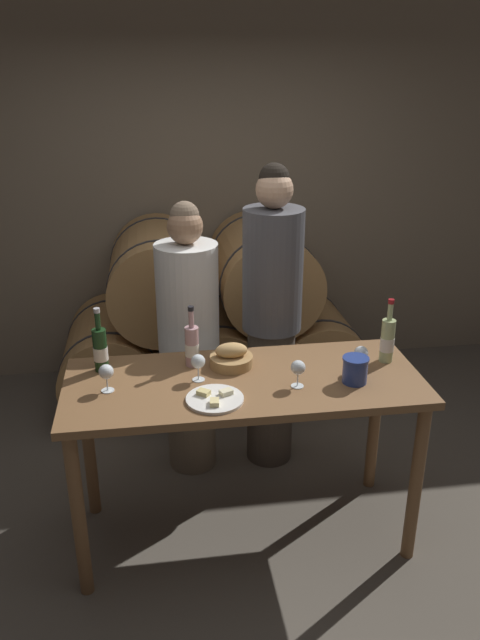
# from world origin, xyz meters

# --- Properties ---
(ground_plane) EXTENTS (10.00, 10.00, 0.00)m
(ground_plane) POSITION_xyz_m (0.00, 0.00, 0.00)
(ground_plane) COLOR #564F44
(stone_wall_back) EXTENTS (10.00, 0.12, 3.20)m
(stone_wall_back) POSITION_xyz_m (0.00, 2.11, 1.60)
(stone_wall_back) COLOR #7F705B
(stone_wall_back) RESTS_ON ground_plane
(barrel_stack) EXTENTS (2.15, 0.95, 1.30)m
(barrel_stack) POSITION_xyz_m (-0.00, 1.51, 0.58)
(barrel_stack) COLOR #A87A47
(barrel_stack) RESTS_ON ground_plane
(tasting_table) EXTENTS (1.71, 0.70, 0.92)m
(tasting_table) POSITION_xyz_m (0.00, 0.00, 0.79)
(tasting_table) COLOR brown
(tasting_table) RESTS_ON ground_plane
(person_left) EXTENTS (0.35, 0.35, 1.64)m
(person_left) POSITION_xyz_m (-0.22, 0.67, 0.83)
(person_left) COLOR #756651
(person_left) RESTS_ON ground_plane
(person_right) EXTENTS (0.34, 0.34, 1.83)m
(person_right) POSITION_xyz_m (0.26, 0.67, 0.94)
(person_right) COLOR #4C4238
(person_right) RESTS_ON ground_plane
(wine_bottle_red) EXTENTS (0.07, 0.07, 0.33)m
(wine_bottle_red) POSITION_xyz_m (-0.68, 0.20, 1.03)
(wine_bottle_red) COLOR #193819
(wine_bottle_red) RESTS_ON tasting_table
(wine_bottle_white) EXTENTS (0.07, 0.07, 0.33)m
(wine_bottle_white) POSITION_xyz_m (0.74, 0.09, 1.04)
(wine_bottle_white) COLOR #ADBC7F
(wine_bottle_white) RESTS_ON tasting_table
(wine_bottle_rose) EXTENTS (0.07, 0.07, 0.32)m
(wine_bottle_rose) POSITION_xyz_m (-0.23, 0.19, 1.03)
(wine_bottle_rose) COLOR #BC8E93
(wine_bottle_rose) RESTS_ON tasting_table
(blue_crock) EXTENTS (0.13, 0.13, 0.13)m
(blue_crock) POSITION_xyz_m (0.51, -0.10, 0.99)
(blue_crock) COLOR navy
(blue_crock) RESTS_ON tasting_table
(bread_basket) EXTENTS (0.21, 0.21, 0.12)m
(bread_basket) POSITION_xyz_m (-0.04, 0.15, 0.96)
(bread_basket) COLOR #A87F4C
(bread_basket) RESTS_ON tasting_table
(cheese_plate) EXTENTS (0.26, 0.26, 0.04)m
(cheese_plate) POSITION_xyz_m (-0.16, -0.18, 0.93)
(cheese_plate) COLOR white
(cheese_plate) RESTS_ON tasting_table
(wine_glass_far_left) EXTENTS (0.07, 0.07, 0.13)m
(wine_glass_far_left) POSITION_xyz_m (-0.64, -0.02, 1.01)
(wine_glass_far_left) COLOR white
(wine_glass_far_left) RESTS_ON tasting_table
(wine_glass_left) EXTENTS (0.07, 0.07, 0.13)m
(wine_glass_left) POSITION_xyz_m (-0.22, 0.02, 1.01)
(wine_glass_left) COLOR white
(wine_glass_left) RESTS_ON tasting_table
(wine_glass_center) EXTENTS (0.07, 0.07, 0.13)m
(wine_glass_center) POSITION_xyz_m (0.24, -0.11, 1.01)
(wine_glass_center) COLOR white
(wine_glass_center) RESTS_ON tasting_table
(wine_glass_right) EXTENTS (0.07, 0.07, 0.13)m
(wine_glass_right) POSITION_xyz_m (0.57, -0.00, 1.01)
(wine_glass_right) COLOR white
(wine_glass_right) RESTS_ON tasting_table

